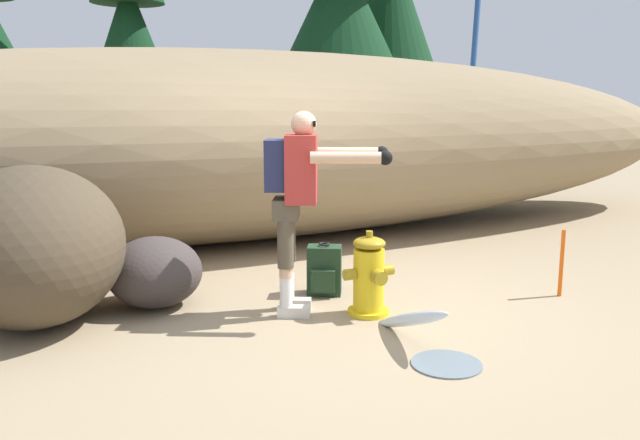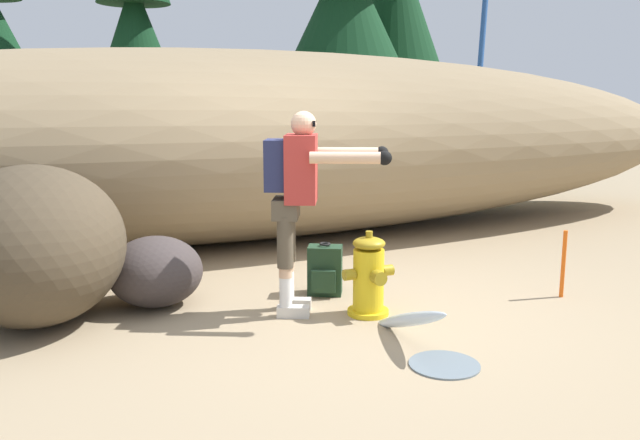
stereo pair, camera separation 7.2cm
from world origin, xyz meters
The scene contains 10 objects.
ground_plane centered at (0.00, 0.00, -0.02)m, with size 56.00×56.00×0.04m, color #998466.
dirt_embankment centered at (0.00, 3.12, 1.15)m, with size 14.27×3.20×2.30m, color #897556.
fire_hydrant centered at (0.17, -0.13, 0.31)m, with size 0.43×0.38×0.69m.
hydrant_water_jet centered at (0.17, -0.87, 0.13)m, with size 0.47×1.19×0.47m.
utility_worker centered at (-0.33, 0.11, 1.04)m, with size 1.04×0.77×1.63m.
spare_backpack centered at (0.06, 0.50, 0.22)m, with size 0.36×0.36×0.47m.
boulder_large centered at (-2.30, 0.72, 0.62)m, with size 1.69×1.39×1.24m, color #453929.
boulder_mid centered at (-1.38, 0.76, 0.30)m, with size 0.78×0.79×0.59m, color #3C3332.
pine_tree_center centered at (-0.58, 7.64, 2.98)m, with size 1.98×1.98×5.64m.
survey_stake centered at (1.96, -0.38, 0.30)m, with size 0.04×0.04×0.60m, color #E55914.
Camera 2 is at (-2.12, -4.61, 1.74)m, focal length 36.18 mm.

